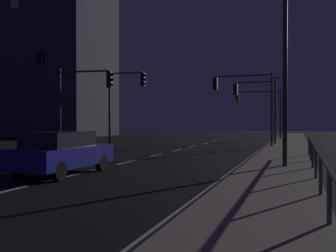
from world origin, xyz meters
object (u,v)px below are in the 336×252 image
object	(u,v)px
car	(62,152)
traffic_light_far_left	(260,103)
traffic_light_overhead_east	(245,94)
street_lamp_corner	(282,100)
traffic_light_near_right	(256,98)
street_lamp_mid_block	(278,40)
traffic_light_far_center	(83,93)
traffic_light_mid_right	(124,93)
building_distant	(19,21)

from	to	relation	value
car	traffic_light_far_left	bearing A→B (deg)	81.27
traffic_light_overhead_east	street_lamp_corner	bearing A→B (deg)	83.55
traffic_light_near_right	traffic_light_overhead_east	xyz separation A→B (m)	(-0.45, -3.52, 0.15)
traffic_light_overhead_east	street_lamp_mid_block	distance (m)	13.28
car	street_lamp_corner	xyz separation A→B (m)	(6.33, 34.07, 3.53)
traffic_light_far_left	traffic_light_overhead_east	xyz separation A→B (m)	(0.03, -11.50, 0.23)
car	street_lamp_mid_block	world-z (taller)	street_lamp_mid_block
car	traffic_light_far_center	world-z (taller)	traffic_light_far_center
traffic_light_far_left	traffic_light_overhead_east	size ratio (longest dim) A/B	0.94
street_lamp_corner	street_lamp_mid_block	bearing A→B (deg)	-88.04
traffic_light_far_center	street_lamp_corner	xyz separation A→B (m)	(10.49, 25.71, 0.72)
traffic_light_mid_right	traffic_light_overhead_east	bearing A→B (deg)	17.93
traffic_light_mid_right	traffic_light_far_center	bearing A→B (deg)	-90.49
traffic_light_near_right	traffic_light_overhead_east	world-z (taller)	traffic_light_overhead_east
street_lamp_mid_block	building_distant	distance (m)	45.35
traffic_light_overhead_east	street_lamp_corner	world-z (taller)	street_lamp_corner
traffic_light_far_left	traffic_light_overhead_east	bearing A→B (deg)	-89.85
car	building_distant	size ratio (longest dim) A/B	0.14
traffic_light_mid_right	traffic_light_far_left	bearing A→B (deg)	59.29
street_lamp_corner	traffic_light_far_center	bearing A→B (deg)	-112.19
traffic_light_overhead_east	building_distant	distance (m)	36.75
traffic_light_mid_right	traffic_light_overhead_east	world-z (taller)	traffic_light_mid_right
street_lamp_mid_block	traffic_light_near_right	bearing A→B (deg)	98.76
car	traffic_light_mid_right	size ratio (longest dim) A/B	0.77
traffic_light_far_center	traffic_light_far_left	bearing A→B (deg)	66.93
traffic_light_far_center	building_distant	xyz separation A→B (m)	(-23.36, 22.70, 11.80)
traffic_light_far_center	traffic_light_mid_right	distance (m)	5.75
street_lamp_corner	traffic_light_near_right	bearing A→B (deg)	-96.23
traffic_light_near_right	street_lamp_corner	distance (m)	13.80
traffic_light_far_left	traffic_light_far_center	world-z (taller)	traffic_light_far_left
traffic_light_mid_right	building_distant	xyz separation A→B (m)	(-23.41, 16.96, 11.45)
street_lamp_corner	car	bearing A→B (deg)	-100.53
car	traffic_light_near_right	world-z (taller)	traffic_light_near_right
traffic_light_far_center	traffic_light_overhead_east	xyz separation A→B (m)	(8.54, 8.49, 0.35)
traffic_light_mid_right	car	bearing A→B (deg)	-73.74
traffic_light_far_left	traffic_light_mid_right	world-z (taller)	traffic_light_mid_right
traffic_light_near_right	traffic_light_mid_right	size ratio (longest dim) A/B	0.91
building_distant	traffic_light_far_center	bearing A→B (deg)	-44.18
traffic_light_far_left	street_lamp_mid_block	bearing A→B (deg)	-82.96
traffic_light_near_right	traffic_light_overhead_east	distance (m)	3.55
traffic_light_far_center	traffic_light_near_right	world-z (taller)	traffic_light_near_right
street_lamp_corner	building_distant	distance (m)	35.74
traffic_light_far_left	building_distant	distance (m)	34.05
traffic_light_far_left	traffic_light_near_right	size ratio (longest dim) A/B	0.96
car	traffic_light_near_right	size ratio (longest dim) A/B	0.84
car	street_lamp_corner	distance (m)	34.83
traffic_light_near_right	street_lamp_corner	size ratio (longest dim) A/B	0.76
traffic_light_mid_right	street_lamp_mid_block	distance (m)	15.36
traffic_light_far_left	traffic_light_overhead_east	distance (m)	11.50
traffic_light_mid_right	street_lamp_corner	xyz separation A→B (m)	(10.44, 19.97, 0.37)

